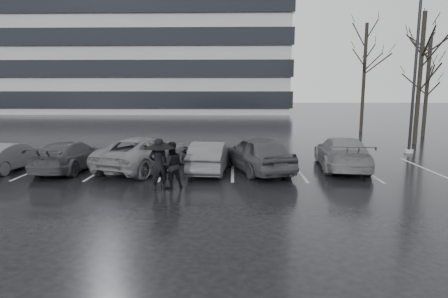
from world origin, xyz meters
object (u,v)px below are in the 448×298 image
object	(u,v)px
car_main	(257,153)
tree_ne	(427,88)
pedestrian_left	(159,164)
lamp_post	(414,81)
car_east	(342,153)
tree_east	(420,79)
car_west_d	(10,156)
tree_north	(364,78)
pedestrian_right	(171,165)
car_west_b	(145,153)
car_west_a	(210,156)
car_west_c	(70,156)

from	to	relation	value
car_main	tree_ne	xyz separation A→B (m)	(12.86, 12.06, 2.74)
pedestrian_left	lamp_post	distance (m)	14.70
car_east	tree_east	world-z (taller)	tree_east
car_west_d	tree_north	size ratio (longest dim) A/B	0.42
pedestrian_right	lamp_post	size ratio (longest dim) A/B	0.19
car_main	car_west_d	distance (m)	10.56
car_east	tree_north	bearing A→B (deg)	-105.92
car_west_b	pedestrian_right	xyz separation A→B (m)	(1.66, -3.16, 0.12)
car_east	pedestrian_left	bearing A→B (deg)	32.56
pedestrian_right	tree_east	world-z (taller)	tree_east
car_west_d	pedestrian_left	distance (m)	7.65
car_west_a	tree_north	size ratio (longest dim) A/B	0.46
car_main	pedestrian_left	size ratio (longest dim) A/B	2.48
pedestrian_right	tree_north	xyz separation A→B (m)	(12.53, 17.85, 3.43)
car_west_c	pedestrian_left	xyz separation A→B (m)	(4.40, -3.09, 0.28)
tree_ne	car_west_a	bearing A→B (deg)	-140.74
car_west_d	car_main	bearing A→B (deg)	-173.24
car_west_d	tree_east	distance (m)	22.67
pedestrian_right	tree_north	distance (m)	22.07
car_west_c	pedestrian_right	bearing A→B (deg)	154.31
car_east	pedestrian_left	xyz separation A→B (m)	(-7.26, -3.70, 0.21)
tree_north	tree_east	bearing A→B (deg)	-81.87
pedestrian_left	lamp_post	size ratio (longest dim) A/B	0.21
car_west_d	tree_ne	xyz separation A→B (m)	(23.42, 12.03, 2.91)
car_east	pedestrian_left	distance (m)	8.15
car_west_d	tree_north	xyz separation A→B (m)	(19.92, 15.03, 3.66)
car_main	pedestrian_left	distance (m)	4.68
car_west_c	pedestrian_left	bearing A→B (deg)	149.98
car_east	pedestrian_right	distance (m)	7.69
car_east	tree_east	bearing A→B (deg)	-126.49
tree_north	car_west_b	bearing A→B (deg)	-134.00
pedestrian_left	tree_east	xyz separation A→B (m)	(13.92, 11.08, 3.10)
car_west_c	car_west_d	bearing A→B (deg)	5.72
car_west_b	car_west_d	distance (m)	5.75
pedestrian_left	tree_east	world-z (taller)	tree_east
car_west_a	lamp_post	world-z (taller)	lamp_post
pedestrian_right	pedestrian_left	bearing A→B (deg)	4.17
car_west_a	car_west_d	bearing A→B (deg)	3.66
pedestrian_left	tree_ne	bearing A→B (deg)	-166.05
car_west_b	lamp_post	distance (m)	14.41
car_main	car_west_c	xyz separation A→B (m)	(-7.96, 0.06, -0.14)
car_main	car_west_d	xyz separation A→B (m)	(-10.56, 0.03, -0.17)
car_main	car_west_d	size ratio (longest dim) A/B	1.24
car_west_b	car_west_c	world-z (taller)	car_west_b
car_west_d	pedestrian_right	size ratio (longest dim) A/B	2.19
car_west_a	tree_ne	world-z (taller)	tree_ne
car_main	lamp_post	xyz separation A→B (m)	(8.52, 4.80, 3.10)
pedestrian_left	pedestrian_right	world-z (taller)	pedestrian_left
car_west_a	pedestrian_right	world-z (taller)	pedestrian_right
car_west_d	car_east	xyz separation A→B (m)	(14.26, 0.64, 0.10)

